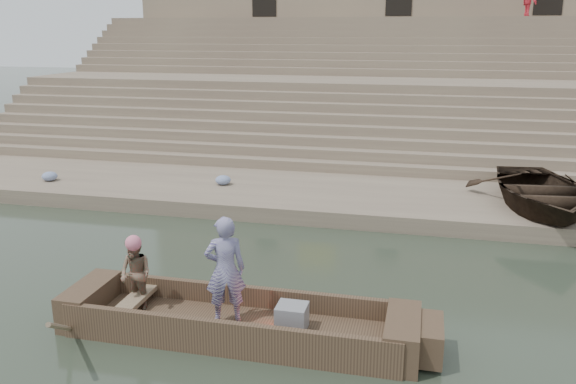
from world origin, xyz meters
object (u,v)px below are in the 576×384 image
(television, at_px, (291,317))
(beached_rowboat, at_px, (541,190))
(standing_man, at_px, (225,270))
(main_rowboat, at_px, (237,329))
(rowing_man, at_px, (136,274))

(television, relative_size, beached_rowboat, 0.11)
(standing_man, bearing_deg, main_rowboat, 145.25)
(rowing_man, height_order, beached_rowboat, rowing_man)
(main_rowboat, relative_size, standing_man, 2.91)
(television, bearing_deg, standing_man, 178.00)
(standing_man, relative_size, rowing_man, 1.44)
(rowing_man, distance_m, beached_rowboat, 10.02)
(rowing_man, xyz_separation_m, beached_rowboat, (7.28, 6.88, 0.03))
(main_rowboat, xyz_separation_m, beached_rowboat, (5.53, 7.00, 0.74))
(television, bearing_deg, beached_rowboat, 56.37)
(main_rowboat, bearing_deg, television, 0.00)
(main_rowboat, bearing_deg, rowing_man, 176.13)
(rowing_man, bearing_deg, beached_rowboat, 62.98)
(main_rowboat, xyz_separation_m, rowing_man, (-1.75, 0.12, 0.71))
(rowing_man, height_order, television, rowing_man)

